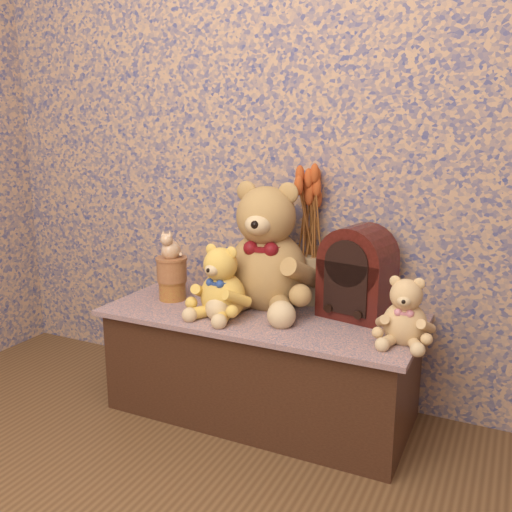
{
  "coord_description": "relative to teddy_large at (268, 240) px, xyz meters",
  "views": [
    {
      "loc": [
        0.9,
        -0.68,
        1.16
      ],
      "look_at": [
        0.0,
        1.18,
        0.67
      ],
      "focal_mm": 39.16,
      "sensor_mm": 36.0,
      "label": 1
    }
  ],
  "objects": [
    {
      "name": "display_shelf",
      "position": [
        0.02,
        -0.1,
        -0.49
      ],
      "size": [
        1.24,
        0.56,
        0.43
      ],
      "primitive_type": "cube",
      "color": "#334568",
      "rests_on": "ground"
    },
    {
      "name": "teddy_small",
      "position": [
        0.59,
        -0.16,
        -0.15
      ],
      "size": [
        0.21,
        0.25,
        0.25
      ],
      "primitive_type": null,
      "rotation": [
        0.0,
        0.0,
        0.07
      ],
      "color": "tan",
      "rests_on": "display_shelf"
    },
    {
      "name": "biscuit_tin_upper",
      "position": [
        -0.4,
        -0.11,
        -0.14
      ],
      "size": [
        0.16,
        0.16,
        0.1
      ],
      "primitive_type": "cylinder",
      "rotation": [
        0.0,
        0.0,
        0.27
      ],
      "color": "tan",
      "rests_on": "biscuit_tin_lower"
    },
    {
      "name": "dried_stalks",
      "position": [
        0.15,
        0.11,
        0.15
      ],
      "size": [
        0.23,
        0.23,
        0.44
      ],
      "primitive_type": null,
      "rotation": [
        0.0,
        0.0,
        -0.0
      ],
      "color": "#B9491D",
      "rests_on": "ceramic_vase"
    },
    {
      "name": "biscuit_tin_lower",
      "position": [
        -0.4,
        -0.11,
        -0.23
      ],
      "size": [
        0.15,
        0.15,
        0.08
      ],
      "primitive_type": "cylinder",
      "rotation": [
        0.0,
        0.0,
        0.43
      ],
      "color": "gold",
      "rests_on": "display_shelf"
    },
    {
      "name": "cathedral_radio",
      "position": [
        0.37,
        0.03,
        -0.09
      ],
      "size": [
        0.29,
        0.23,
        0.36
      ],
      "primitive_type": null,
      "rotation": [
        0.0,
        0.0,
        -0.19
      ],
      "color": "#360F09",
      "rests_on": "display_shelf"
    },
    {
      "name": "teddy_medium",
      "position": [
        -0.1,
        -0.19,
        -0.12
      ],
      "size": [
        0.27,
        0.31,
        0.3
      ],
      "primitive_type": null,
      "rotation": [
        0.0,
        0.0,
        -0.11
      ],
      "color": "gold",
      "rests_on": "display_shelf"
    },
    {
      "name": "cat_figurine",
      "position": [
        -0.4,
        -0.11,
        -0.03
      ],
      "size": [
        0.09,
        0.1,
        0.12
      ],
      "primitive_type": null,
      "rotation": [
        0.0,
        0.0,
        0.02
      ],
      "color": "silver",
      "rests_on": "biscuit_tin_upper"
    },
    {
      "name": "teddy_large",
      "position": [
        0.0,
        0.0,
        0.0
      ],
      "size": [
        0.49,
        0.57,
        0.55
      ],
      "primitive_type": null,
      "rotation": [
        0.0,
        0.0,
        0.12
      ],
      "color": "#996A3B",
      "rests_on": "display_shelf"
    },
    {
      "name": "ceramic_vase",
      "position": [
        0.15,
        0.11,
        -0.17
      ],
      "size": [
        0.16,
        0.16,
        0.2
      ],
      "primitive_type": "cylinder",
      "rotation": [
        0.0,
        0.0,
        0.38
      ],
      "color": "tan",
      "rests_on": "display_shelf"
    }
  ]
}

